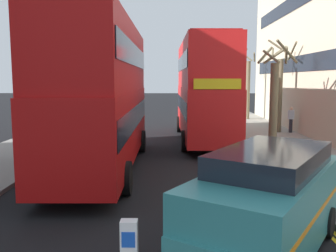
% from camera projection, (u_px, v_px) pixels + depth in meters
% --- Properties ---
extents(sidewalk_right, '(4.00, 80.00, 0.14)m').
position_uv_depth(sidewalk_right, '(290.00, 148.00, 18.49)').
color(sidewalk_right, gray).
rests_on(sidewalk_right, ground).
extents(sidewalk_left, '(4.00, 80.00, 0.14)m').
position_uv_depth(sidewalk_left, '(32.00, 147.00, 18.72)').
color(sidewalk_left, gray).
rests_on(sidewalk_left, ground).
extents(kerb_line_outer, '(0.10, 56.00, 0.01)m').
position_uv_depth(kerb_line_outer, '(256.00, 157.00, 16.55)').
color(kerb_line_outer, yellow).
rests_on(kerb_line_outer, ground).
extents(kerb_line_inner, '(0.10, 56.00, 0.01)m').
position_uv_depth(kerb_line_inner, '(253.00, 157.00, 16.55)').
color(kerb_line_inner, yellow).
rests_on(kerb_line_inner, ground).
extents(double_decker_bus_away, '(2.93, 10.85, 5.64)m').
position_uv_depth(double_decker_bus_away, '(103.00, 91.00, 14.16)').
color(double_decker_bus_away, '#B20F0F').
rests_on(double_decker_bus_away, ground).
extents(double_decker_bus_oncoming, '(3.01, 10.87, 5.64)m').
position_uv_depth(double_decker_bus_oncoming, '(204.00, 87.00, 20.85)').
color(double_decker_bus_oncoming, red).
rests_on(double_decker_bus_oncoming, ground).
extents(taxi_minivan, '(4.14, 5.06, 2.12)m').
position_uv_depth(taxi_minivan, '(266.00, 202.00, 7.31)').
color(taxi_minivan, teal).
rests_on(taxi_minivan, ground).
extents(pedestrian_far, '(0.34, 0.22, 1.62)m').
position_uv_depth(pedestrian_far, '(291.00, 119.00, 23.27)').
color(pedestrian_far, '#2D2D38').
rests_on(pedestrian_far, sidewalk_right).
extents(street_tree_mid, '(1.78, 1.77, 5.74)m').
position_uv_depth(street_tree_mid, '(280.00, 90.00, 23.22)').
color(street_tree_mid, '#6B6047').
rests_on(street_tree_mid, sidewalk_right).
extents(street_tree_far, '(1.77, 1.87, 5.96)m').
position_uv_depth(street_tree_far, '(248.00, 87.00, 31.03)').
color(street_tree_far, '#6B6047').
rests_on(street_tree_far, sidewalk_right).
extents(street_tree_distant, '(1.84, 1.85, 5.10)m').
position_uv_depth(street_tree_distant, '(274.00, 100.00, 17.45)').
color(street_tree_distant, '#6B6047').
rests_on(street_tree_distant, sidewalk_right).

